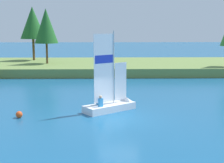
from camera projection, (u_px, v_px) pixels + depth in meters
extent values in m
plane|color=#195684|center=(119.00, 119.00, 20.59)|extent=(200.00, 200.00, 0.00)
cube|color=olive|center=(112.00, 66.00, 43.46)|extent=(80.00, 13.87, 1.04)
cylinder|color=brown|center=(34.00, 49.00, 46.01)|extent=(0.33, 0.33, 2.98)
cone|color=#1E5B23|center=(33.00, 23.00, 45.40)|extent=(3.42, 3.42, 4.38)
cylinder|color=brown|center=(47.00, 53.00, 41.88)|extent=(0.26, 0.26, 2.58)
cone|color=#1E5B23|center=(46.00, 26.00, 41.31)|extent=(2.94, 2.94, 4.31)
cube|color=white|center=(109.00, 107.00, 22.65)|extent=(3.73, 3.20, 0.48)
cone|color=white|center=(130.00, 104.00, 23.74)|extent=(1.43, 1.49, 1.17)
cylinder|color=#B7B7BC|center=(114.00, 67.00, 22.42)|extent=(0.08, 0.08, 4.97)
cube|color=white|center=(104.00, 68.00, 21.93)|extent=(1.33, 0.97, 4.51)
cube|color=#1E33B2|center=(104.00, 59.00, 21.83)|extent=(1.20, 0.88, 0.54)
cube|color=white|center=(121.00, 81.00, 22.94)|extent=(0.83, 0.62, 2.58)
cylinder|color=#B7B7BC|center=(104.00, 102.00, 22.31)|extent=(1.35, 1.00, 0.06)
cube|color=#338CCC|center=(101.00, 103.00, 21.78)|extent=(0.34, 0.33, 0.55)
sphere|color=tan|center=(101.00, 97.00, 21.72)|extent=(0.20, 0.20, 0.20)
cube|color=#338CCC|center=(99.00, 101.00, 22.37)|extent=(0.34, 0.33, 0.53)
sphere|color=tan|center=(99.00, 95.00, 22.31)|extent=(0.20, 0.20, 0.20)
sphere|color=#E54C19|center=(19.00, 115.00, 20.89)|extent=(0.43, 0.43, 0.43)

